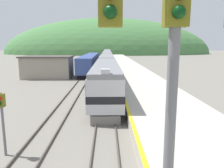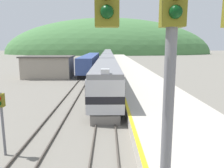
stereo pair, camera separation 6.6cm
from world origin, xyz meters
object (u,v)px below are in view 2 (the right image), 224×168
Objects in this scene: carriage_fifth at (108,53)px; carriage_second at (107,64)px; carriage_third at (108,58)px; siding_train at (91,62)px; signal_mast_main at (171,59)px; signal_post_siding at (1,111)px; carriage_fourth at (108,55)px; express_train_lead_car at (106,78)px.

carriage_second is at bearing -90.00° from carriage_fifth.
siding_train is at bearing -105.31° from carriage_third.
carriage_third is 1.00× the size of carriage_fifth.
carriage_second reaches higher than siding_train.
carriage_second is at bearing 91.76° from signal_mast_main.
signal_post_siding is (-1.39, -41.37, 0.61)m from siding_train.
carriage_third is at bearing 74.69° from siding_train.
carriage_fourth reaches higher than siding_train.
carriage_second is 7.29m from siding_train.
signal_mast_main reaches higher than carriage_second.
carriage_fourth is at bearing 83.53° from siding_train.
carriage_fourth is at bearing 90.89° from signal_mast_main.
signal_mast_main reaches higher than siding_train.
carriage_third is at bearing 84.48° from signal_post_siding.
express_train_lead_car is 21.84m from signal_mast_main.
carriage_fifth reaches higher than signal_post_siding.
signal_mast_main reaches higher than express_train_lead_car.
signal_post_siding is (-5.43, -35.30, 0.41)m from carriage_second.
carriage_third reaches higher than siding_train.
siding_train is 49.22m from signal_mast_main.
express_train_lead_car is 15.12m from signal_post_siding.
express_train_lead_car is at bearing -90.00° from carriage_second.
signal_mast_main is at bearing -86.50° from express_train_lead_car.
siding_train is at bearing 98.41° from express_train_lead_car.
carriage_fifth is (0.00, 83.63, -0.01)m from express_train_lead_car.
carriage_third is 1.00× the size of carriage_fourth.
carriage_fourth is at bearing -90.00° from carriage_fifth.
signal_mast_main is at bearing -89.11° from carriage_fourth.
carriage_second and carriage_third have the same top height.
carriage_fifth is at bearing 90.00° from carriage_second.
carriage_fourth is 35.78m from siding_train.
signal_mast_main is (1.32, -105.14, 3.58)m from carriage_fifth.
carriage_fourth is 84.41m from signal_mast_main.
signal_post_siding is at bearing -91.93° from siding_train.
signal_mast_main reaches higher than carriage_third.
siding_train is (-4.03, 6.08, -0.20)m from carriage_second.
siding_train is at bearing 96.26° from signal_mast_main.
express_train_lead_car is 42.01m from carriage_third.
carriage_fourth is at bearing 85.96° from signal_post_siding.
carriage_third is at bearing -90.00° from carriage_fifth.
carriage_second is at bearing -90.00° from carriage_fourth.
siding_train reaches higher than signal_post_siding.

